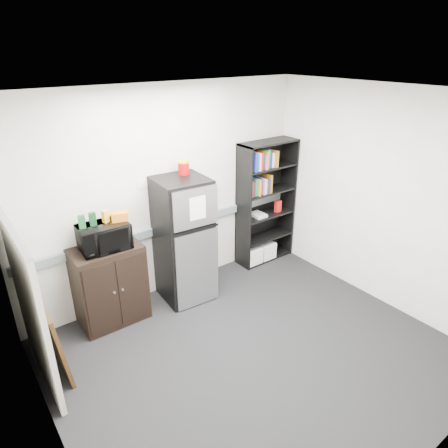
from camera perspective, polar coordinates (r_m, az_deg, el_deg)
name	(u,v)px	position (r m, az deg, el deg)	size (l,w,h in m)	color
floor	(255,354)	(4.58, 4.38, -18.02)	(4.00, 4.00, 0.00)	black
wall_back	(168,194)	(5.14, -8.00, 4.33)	(4.00, 0.02, 2.70)	silver
wall_right	(382,199)	(5.26, 21.63, 3.30)	(0.02, 3.50, 2.70)	silver
wall_left	(37,324)	(3.06, -25.17, -12.77)	(0.02, 3.50, 2.70)	silver
ceiling	(265,96)	(3.42, 5.87, 17.78)	(4.00, 3.50, 0.02)	white
electrical_raceway	(171,226)	(5.28, -7.56, -0.35)	(3.92, 0.05, 0.10)	slate
wall_note	(142,184)	(4.92, -11.66, 5.63)	(0.14, 0.00, 0.10)	white
bookshelf	(265,200)	(5.96, 5.84, 3.39)	(0.90, 0.34, 1.85)	black
cubicle_partition	(30,307)	(4.26, -25.97, -10.65)	(0.06, 1.30, 1.62)	#ADA799
cabinet	(110,285)	(4.95, -15.96, -8.34)	(0.78, 0.52, 0.98)	black
microwave	(104,237)	(4.64, -16.77, -1.75)	(0.54, 0.36, 0.30)	black
snack_box_a	(82,222)	(4.53, -19.65, 0.30)	(0.07, 0.05, 0.15)	#185424
snack_box_b	(93,219)	(4.56, -18.26, 0.66)	(0.07, 0.05, 0.15)	#0C3516
snack_box_c	(106,216)	(4.60, -16.54, 1.05)	(0.07, 0.05, 0.14)	gold
snack_bag	(120,217)	(4.61, -14.70, 1.04)	(0.18, 0.10, 0.10)	orange
refrigerator	(184,240)	(5.08, -5.78, -2.33)	(0.65, 0.68, 1.63)	black
coffee_can	(184,167)	(4.92, -5.80, 8.13)	(0.14, 0.14, 0.19)	#A2070A
framed_poster	(54,339)	(4.45, -23.13, -14.88)	(0.12, 0.64, 0.83)	black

